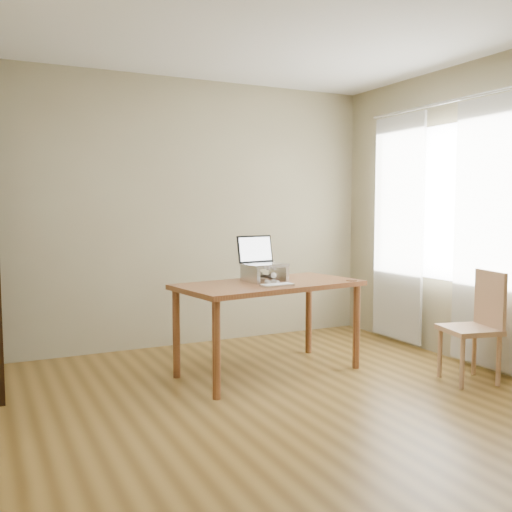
{
  "coord_description": "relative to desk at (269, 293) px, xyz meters",
  "views": [
    {
      "loc": [
        -1.83,
        -3.08,
        1.37
      ],
      "look_at": [
        0.17,
        0.98,
        0.97
      ],
      "focal_mm": 40.0,
      "sensor_mm": 36.0,
      "label": 1
    }
  ],
  "objects": [
    {
      "name": "desk",
      "position": [
        0.0,
        0.0,
        0.0
      ],
      "size": [
        1.58,
        0.95,
        0.75
      ],
      "rotation": [
        0.0,
        0.0,
        0.15
      ],
      "color": "brown",
      "rests_on": "ground"
    },
    {
      "name": "laptop_stand",
      "position": [
        0.0,
        0.08,
        0.17
      ],
      "size": [
        0.32,
        0.25,
        0.13
      ],
      "rotation": [
        0.0,
        0.0,
        0.15
      ],
      "color": "silver",
      "rests_on": "desk"
    },
    {
      "name": "room",
      "position": [
        -0.27,
        -0.99,
        0.64
      ],
      "size": [
        4.04,
        4.54,
        2.64
      ],
      "color": "brown",
      "rests_on": "ground"
    },
    {
      "name": "keyboard",
      "position": [
        -0.04,
        -0.22,
        0.1
      ],
      "size": [
        0.27,
        0.13,
        0.02
      ],
      "rotation": [
        0.0,
        0.0,
        0.06
      ],
      "color": "silver",
      "rests_on": "desk"
    },
    {
      "name": "laptop",
      "position": [
        0.0,
        0.14,
        0.28
      ],
      "size": [
        0.37,
        0.33,
        0.24
      ],
      "rotation": [
        0.0,
        0.0,
        0.15
      ],
      "color": "silver",
      "rests_on": "laptop_stand"
    },
    {
      "name": "coaster",
      "position": [
        0.67,
        -0.21,
        0.09
      ],
      "size": [
        0.09,
        0.09,
        0.01
      ],
      "primitive_type": "cylinder",
      "color": "#55311D",
      "rests_on": "desk"
    },
    {
      "name": "chair",
      "position": [
        1.36,
        -0.9,
        -0.2
      ],
      "size": [
        0.46,
        0.46,
        0.87
      ],
      "rotation": [
        0.0,
        0.0,
        -0.23
      ],
      "color": "tan",
      "rests_on": "ground"
    },
    {
      "name": "cat",
      "position": [
        -0.01,
        0.11,
        0.16
      ],
      "size": [
        0.25,
        0.48,
        0.15
      ],
      "rotation": [
        0.0,
        0.0,
        -0.03
      ],
      "color": "#4A433A",
      "rests_on": "desk"
    },
    {
      "name": "curtains",
      "position": [
        1.62,
        -0.2,
        0.51
      ],
      "size": [
        0.03,
        1.9,
        2.25
      ],
      "color": "white",
      "rests_on": "ground"
    }
  ]
}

